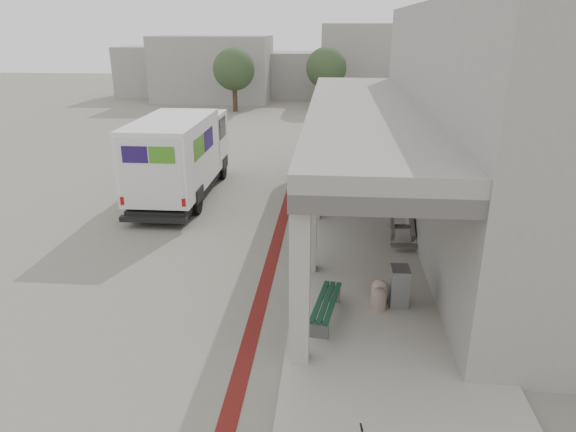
{
  "coord_description": "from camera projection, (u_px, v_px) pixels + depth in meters",
  "views": [
    {
      "loc": [
        2.62,
        -12.07,
        6.33
      ],
      "look_at": [
        1.52,
        0.6,
        1.6
      ],
      "focal_mm": 32.0,
      "sensor_mm": 36.0,
      "label": 1
    }
  ],
  "objects": [
    {
      "name": "ground",
      "position": [
        229.0,
        278.0,
        13.69
      ],
      "size": [
        120.0,
        120.0,
        0.0
      ],
      "primitive_type": "plane",
      "color": "slate",
      "rests_on": "ground"
    },
    {
      "name": "bike_lane_stripe",
      "position": [
        275.0,
        249.0,
        15.48
      ],
      "size": [
        0.35,
        40.0,
        0.01
      ],
      "primitive_type": "cube",
      "color": "#571411",
      "rests_on": "ground"
    },
    {
      "name": "sidewalk",
      "position": [
        381.0,
        282.0,
        13.35
      ],
      "size": [
        4.4,
        28.0,
        0.12
      ],
      "primitive_type": "cube",
      "color": "#9A968A",
      "rests_on": "ground"
    },
    {
      "name": "transit_building",
      "position": [
        466.0,
        125.0,
        16.15
      ],
      "size": [
        7.6,
        17.0,
        7.0
      ],
      "color": "gray",
      "rests_on": "ground"
    },
    {
      "name": "distant_backdrop",
      "position": [
        274.0,
        68.0,
        46.48
      ],
      "size": [
        28.0,
        10.0,
        6.5
      ],
      "color": "gray",
      "rests_on": "ground"
    },
    {
      "name": "tree_left",
      "position": [
        234.0,
        69.0,
        39.13
      ],
      "size": [
        3.2,
        3.2,
        4.8
      ],
      "color": "#38281C",
      "rests_on": "ground"
    },
    {
      "name": "tree_mid",
      "position": [
        326.0,
        68.0,
        40.43
      ],
      "size": [
        3.2,
        3.2,
        4.8
      ],
      "color": "#38281C",
      "rests_on": "ground"
    },
    {
      "name": "tree_right",
      "position": [
        432.0,
        70.0,
        38.85
      ],
      "size": [
        3.2,
        3.2,
        4.8
      ],
      "color": "#38281C",
      "rests_on": "ground"
    },
    {
      "name": "fedex_truck",
      "position": [
        181.0,
        154.0,
        19.73
      ],
      "size": [
        2.38,
        7.48,
        3.19
      ],
      "rotation": [
        0.0,
        0.0,
        0.0
      ],
      "color": "black",
      "rests_on": "ground"
    },
    {
      "name": "bench",
      "position": [
        326.0,
        306.0,
        11.49
      ],
      "size": [
        0.71,
        1.94,
        0.45
      ],
      "rotation": [
        0.0,
        0.0,
        -0.16
      ],
      "color": "slate",
      "rests_on": "sidewalk"
    },
    {
      "name": "bollard_near",
      "position": [
        380.0,
        291.0,
        12.15
      ],
      "size": [
        0.4,
        0.4,
        0.6
      ],
      "color": "gray",
      "rests_on": "sidewalk"
    },
    {
      "name": "bollard_far",
      "position": [
        379.0,
        298.0,
        11.91
      ],
      "size": [
        0.35,
        0.35,
        0.53
      ],
      "color": "gray",
      "rests_on": "sidewalk"
    },
    {
      "name": "utility_cabinet",
      "position": [
        399.0,
        286.0,
        12.04
      ],
      "size": [
        0.43,
        0.57,
        0.94
      ],
      "primitive_type": "cube",
      "rotation": [
        0.0,
        0.0,
        0.01
      ],
      "color": "slate",
      "rests_on": "sidewalk"
    }
  ]
}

